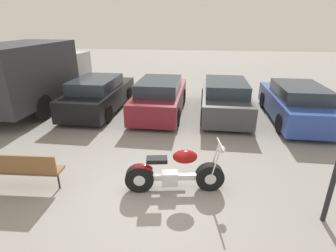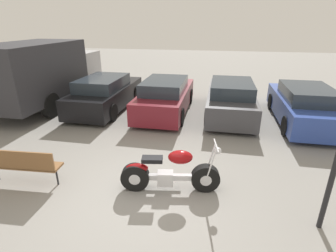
{
  "view_description": "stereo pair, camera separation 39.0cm",
  "coord_description": "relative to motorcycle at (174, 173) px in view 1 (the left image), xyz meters",
  "views": [
    {
      "loc": [
        1.02,
        -4.49,
        3.46
      ],
      "look_at": [
        0.16,
        1.94,
        0.85
      ],
      "focal_mm": 28.0,
      "sensor_mm": 36.0,
      "label": 1
    },
    {
      "loc": [
        1.4,
        -4.43,
        3.46
      ],
      "look_at": [
        0.16,
        1.94,
        0.85
      ],
      "focal_mm": 28.0,
      "sensor_mm": 36.0,
      "label": 2
    }
  ],
  "objects": [
    {
      "name": "ground_plane",
      "position": [
        -0.5,
        -0.33,
        -0.42
      ],
      "size": [
        60.0,
        60.0,
        0.0
      ],
      "primitive_type": "plane",
      "color": "gray"
    },
    {
      "name": "motorcycle",
      "position": [
        0.0,
        0.0,
        0.0
      ],
      "size": [
        2.14,
        0.74,
        1.11
      ],
      "color": "black",
      "rests_on": "ground_plane"
    },
    {
      "name": "parked_car_black",
      "position": [
        -3.67,
        5.14,
        0.23
      ],
      "size": [
        1.8,
        4.49,
        1.37
      ],
      "color": "black",
      "rests_on": "ground_plane"
    },
    {
      "name": "parked_car_maroon",
      "position": [
        -1.13,
        5.17,
        0.23
      ],
      "size": [
        1.8,
        4.49,
        1.37
      ],
      "color": "maroon",
      "rests_on": "ground_plane"
    },
    {
      "name": "parked_car_dark_grey",
      "position": [
        1.4,
        5.33,
        0.23
      ],
      "size": [
        1.8,
        4.49,
        1.37
      ],
      "color": "#3D3D42",
      "rests_on": "ground_plane"
    },
    {
      "name": "parked_car_blue",
      "position": [
        3.94,
        4.95,
        0.23
      ],
      "size": [
        1.8,
        4.49,
        1.37
      ],
      "color": "#2D479E",
      "rests_on": "ground_plane"
    },
    {
      "name": "delivery_truck",
      "position": [
        -6.39,
        5.05,
        1.08
      ],
      "size": [
        2.4,
        6.25,
        2.69
      ],
      "color": "#2D2D33",
      "rests_on": "ground_plane"
    },
    {
      "name": "park_bench",
      "position": [
        -3.25,
        -0.42,
        0.12
      ],
      "size": [
        1.69,
        0.51,
        0.89
      ],
      "color": "brown",
      "rests_on": "ground_plane"
    }
  ]
}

